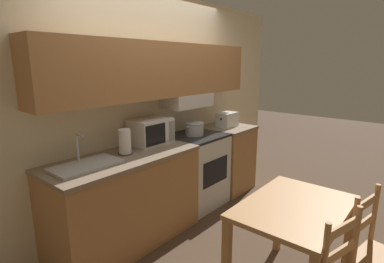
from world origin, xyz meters
TOP-DOWN VIEW (x-y plane):
  - ground_plane at (0.00, 0.00)m, footprint 16.00×16.00m
  - wall_back at (0.01, -0.06)m, footprint 5.23×0.38m
  - lower_counter_main at (-0.67, -0.32)m, footprint 1.52×0.65m
  - lower_counter_right_stub at (1.11, -0.32)m, footprint 0.64×0.65m
  - stove_range at (0.44, -0.30)m, footprint 0.69×0.61m
  - cooking_pot at (0.41, -0.30)m, footprint 0.31×0.23m
  - microwave at (-0.20, -0.19)m, footprint 0.44×0.31m
  - toaster at (1.08, -0.33)m, footprint 0.30×0.19m
  - sink_basin at (-1.06, -0.32)m, footprint 0.57×0.32m
  - paper_towel_roll at (-0.61, -0.28)m, footprint 0.13×0.13m
  - dining_table at (-0.27, -1.83)m, footprint 0.97×0.68m
  - chair_right_of_table at (-0.08, -2.39)m, footprint 0.45×0.45m

SIDE VIEW (x-z plane):
  - ground_plane at x=0.00m, z-range 0.00..0.00m
  - chair_right_of_table at x=-0.08m, z-range -0.01..0.89m
  - stove_range at x=0.44m, z-range 0.00..0.91m
  - lower_counter_main at x=-0.67m, z-range 0.00..0.91m
  - lower_counter_right_stub at x=1.11m, z-range 0.00..0.91m
  - dining_table at x=-0.27m, z-range 0.25..0.99m
  - sink_basin at x=-1.06m, z-range 0.79..1.06m
  - cooking_pot at x=0.41m, z-range 0.91..1.07m
  - toaster at x=1.08m, z-range 0.91..1.11m
  - paper_towel_roll at x=-0.61m, z-range 0.91..1.15m
  - microwave at x=-0.20m, z-range 0.91..1.18m
  - wall_back at x=0.01m, z-range 0.18..2.73m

